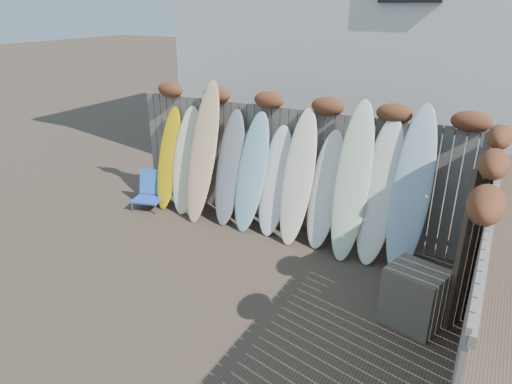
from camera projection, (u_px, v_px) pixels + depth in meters
The scene contains 18 objects.
ground at pixel (212, 292), 6.04m from camera, with size 80.00×80.00×0.00m, color #493A2D.
back_fence at pixel (294, 158), 7.50m from camera, with size 6.05×0.28×2.24m.
right_fence at pixel (477, 267), 4.48m from camera, with size 0.28×4.40×2.24m.
house at pixel (394, 20), 9.86m from camera, with size 8.50×5.50×6.33m.
beach_chair at pixel (150, 190), 8.50m from camera, with size 0.63×0.65×0.68m.
wooden_crate at pixel (414, 297), 5.33m from camera, with size 0.62×0.52×0.73m, color #4D3E39.
lattice_panel at pixel (489, 238), 5.34m from camera, with size 0.05×1.32×1.98m, color #412E27.
surfboard_0 at pixel (169, 159), 8.34m from camera, with size 0.45×0.07×1.90m, color #EEB907.
surfboard_1 at pixel (187, 161), 8.14m from camera, with size 0.55×0.07×1.95m, color beige.
surfboard_2 at pixel (203, 153), 7.79m from camera, with size 0.52×0.07×2.46m, color #FCDD94.
surfboard_3 at pixel (230, 168), 7.72m from camera, with size 0.49×0.07×2.00m, color slate.
surfboard_4 at pixel (252, 172), 7.48m from camera, with size 0.54×0.07×2.02m, color #92C8D9.
surfboard_5 at pixel (275, 181), 7.37m from camera, with size 0.52×0.07×1.83m, color white.
surfboard_6 at pixel (298, 177), 7.07m from camera, with size 0.50×0.07×2.16m, color white.
surfboard_7 at pixel (325, 190), 6.97m from camera, with size 0.50×0.07×1.86m, color white.
surfboard_8 at pixel (352, 182), 6.62m from camera, with size 0.51×0.07×2.38m, color #CFE9BE.
surfboard_9 at pixel (380, 192), 6.52m from camera, with size 0.54×0.07×2.17m, color white.
surfboard_10 at pixel (411, 191), 6.24m from camera, with size 0.52×0.07×2.41m, color #A3BFD5.
Camera 1 is at (2.95, -4.17, 3.53)m, focal length 32.00 mm.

